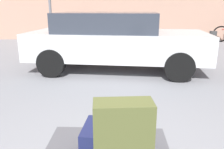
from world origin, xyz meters
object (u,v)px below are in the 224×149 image
(suitcase_navy_stacked_top, at_px, (114,141))
(no_parking_sign, at_px, (50,11))
(parked_car, at_px, (115,40))
(bollard_kerb_mid, at_px, (212,39))
(bollard_kerb_near, at_px, (180,39))
(suitcase_olive_center, at_px, (123,140))

(suitcase_navy_stacked_top, bearing_deg, no_parking_sign, 116.22)
(parked_car, relative_size, bollard_kerb_mid, 7.08)
(parked_car, distance_m, bollard_kerb_near, 4.42)
(bollard_kerb_near, distance_m, no_parking_sign, 5.32)
(no_parking_sign, bearing_deg, suitcase_olive_center, -69.00)
(parked_car, bearing_deg, bollard_kerb_mid, 43.50)
(suitcase_olive_center, relative_size, parked_car, 0.13)
(suitcase_olive_center, xyz_separation_m, bollard_kerb_mid, (3.64, 7.99, -0.32))
(suitcase_navy_stacked_top, distance_m, bollard_kerb_near, 8.11)
(bollard_kerb_mid, bearing_deg, suitcase_navy_stacked_top, -115.61)
(bollard_kerb_near, bearing_deg, parked_car, -124.81)
(bollard_kerb_near, bearing_deg, no_parking_sign, -145.32)
(suitcase_navy_stacked_top, distance_m, no_parking_sign, 5.22)
(bollard_kerb_near, xyz_separation_m, bollard_kerb_mid, (1.29, 0.00, 0.00))
(bollard_kerb_mid, bearing_deg, bollard_kerb_near, 180.00)
(suitcase_navy_stacked_top, height_order, no_parking_sign, no_parking_sign)
(parked_car, relative_size, no_parking_sign, 1.93)
(suitcase_olive_center, bearing_deg, bollard_kerb_mid, 60.23)
(bollard_kerb_mid, bearing_deg, parked_car, -136.50)
(suitcase_navy_stacked_top, xyz_separation_m, suitcase_olive_center, (0.07, -0.25, 0.16))
(suitcase_olive_center, bearing_deg, parked_car, 86.86)
(suitcase_olive_center, relative_size, bollard_kerb_near, 0.94)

